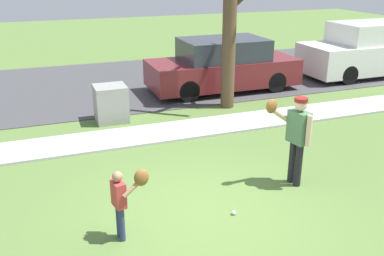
{
  "coord_description": "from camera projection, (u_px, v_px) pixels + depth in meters",
  "views": [
    {
      "loc": [
        -2.35,
        -5.68,
        3.82
      ],
      "look_at": [
        0.23,
        1.26,
        1.0
      ],
      "focal_mm": 40.45,
      "sensor_mm": 36.0,
      "label": 1
    }
  ],
  "objects": [
    {
      "name": "street_tree_near",
      "position": [
        230.0,
        17.0,
        11.43
      ],
      "size": [
        1.84,
        1.88,
        4.67
      ],
      "color": "brown",
      "rests_on": "ground"
    },
    {
      "name": "person_child",
      "position": [
        124.0,
        195.0,
        6.17
      ],
      "size": [
        0.53,
        0.39,
        1.14
      ],
      "rotation": [
        0.0,
        0.0,
        0.17
      ],
      "color": "navy",
      "rests_on": "ground"
    },
    {
      "name": "baseball",
      "position": [
        234.0,
        213.0,
        7.01
      ],
      "size": [
        0.07,
        0.07,
        0.07
      ],
      "primitive_type": "sphere",
      "color": "white",
      "rests_on": "ground"
    },
    {
      "name": "road_surface",
      "position": [
        110.0,
        84.0,
        14.62
      ],
      "size": [
        36.0,
        6.8,
        0.02
      ],
      "primitive_type": "cube",
      "color": "#424244",
      "rests_on": "ground"
    },
    {
      "name": "ground_plane",
      "position": [
        150.0,
        137.0,
        10.16
      ],
      "size": [
        48.0,
        48.0,
        0.0
      ],
      "primitive_type": "plane",
      "color": "#567538"
    },
    {
      "name": "person_adult",
      "position": [
        296.0,
        131.0,
        7.65
      ],
      "size": [
        0.74,
        0.58,
        1.66
      ],
      "rotation": [
        0.0,
        0.0,
        -2.97
      ],
      "color": "black",
      "rests_on": "ground"
    },
    {
      "name": "parked_suv_maroon",
      "position": [
        223.0,
        66.0,
        13.65
      ],
      "size": [
        4.7,
        1.9,
        1.63
      ],
      "color": "maroon",
      "rests_on": "road_surface"
    },
    {
      "name": "utility_cabinet",
      "position": [
        111.0,
        104.0,
        11.05
      ],
      "size": [
        0.8,
        0.76,
        0.94
      ],
      "primitive_type": "cube",
      "color": "gray",
      "rests_on": "ground"
    },
    {
      "name": "parked_van_white",
      "position": [
        370.0,
        50.0,
        15.48
      ],
      "size": [
        5.0,
        1.95,
        1.88
      ],
      "color": "silver",
      "rests_on": "road_surface"
    },
    {
      "name": "sidewalk_strip",
      "position": [
        148.0,
        134.0,
        10.24
      ],
      "size": [
        36.0,
        1.2,
        0.06
      ],
      "primitive_type": "cube",
      "color": "#B2B2AD",
      "rests_on": "ground"
    }
  ]
}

